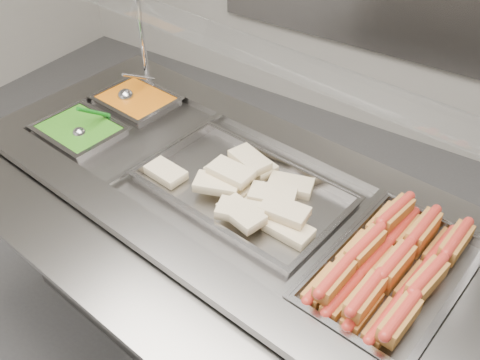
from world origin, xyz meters
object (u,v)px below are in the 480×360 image
Objects in this scene: sneeze_guard at (272,59)px; pan_wraps at (242,192)px; serving_spoon at (82,130)px; pan_hotdogs at (391,279)px; steam_counter at (230,267)px; ladle at (127,95)px.

pan_wraps is (0.04, -0.24, -0.42)m from sneeze_guard.
sneeze_guard is at bearing 24.61° from serving_spoon.
pan_hotdogs is (0.63, -0.30, -0.43)m from sneeze_guard.
sneeze_guard is 2.32× the size of pan_wraps.
pan_hotdogs is at bearing -6.32° from pan_wraps.
pan_wraps is (0.06, -0.01, 0.45)m from steam_counter.
serving_spoon is at bearing -179.43° from pan_hotdogs.
serving_spoon is (0.04, -0.30, 0.00)m from ladle.
steam_counter is 3.36× the size of pan_hotdogs.
sneeze_guard reaches higher than ladle.
pan_wraps is at bearing 6.20° from serving_spoon.
pan_hotdogs is (0.66, -0.07, 0.43)m from steam_counter.
ladle reaches higher than pan_hotdogs.
pan_hotdogs is 0.81× the size of pan_wraps.
sneeze_guard reaches higher than steam_counter.
ladle is at bearing 97.70° from serving_spoon.
sneeze_guard is 0.83m from ladle.
sneeze_guard reaches higher than pan_wraps.
sneeze_guard reaches higher than serving_spoon.
pan_hotdogs is 1.40m from ladle.
ladle and serving_spoon have the same top height.
pan_wraps is at bearing -6.32° from steam_counter.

